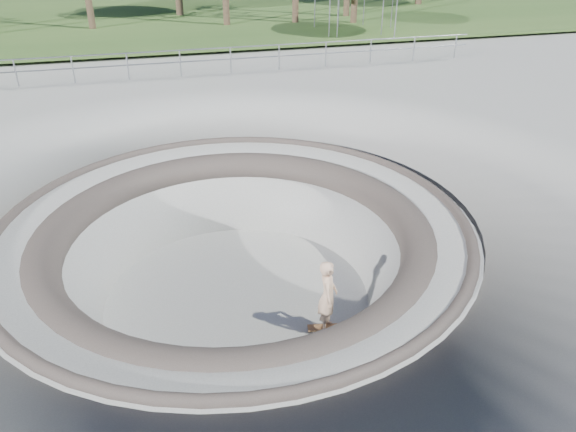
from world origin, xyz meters
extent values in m
plane|color=#ABABA6|center=(0.00, 0.00, 0.00)|extent=(180.00, 180.00, 0.00)
torus|color=#ABABA6|center=(0.00, 0.00, -2.00)|extent=(14.00, 14.00, 4.00)
cylinder|color=#ABABA6|center=(0.00, 0.00, -1.95)|extent=(6.60, 6.60, 0.10)
torus|color=#4B423C|center=(0.00, 0.00, -0.02)|extent=(10.24, 10.24, 0.24)
torus|color=#4B423C|center=(0.00, 0.00, -0.45)|extent=(8.91, 8.91, 0.81)
ellipsoid|color=brown|center=(8.00, 60.00, -7.87)|extent=(61.60, 44.00, 28.60)
ellipsoid|color=brown|center=(35.00, 52.00, -5.36)|extent=(42.00, 30.00, 19.50)
cylinder|color=gray|center=(0.00, 12.00, 1.17)|extent=(25.00, 0.05, 0.05)
cylinder|color=gray|center=(0.00, 12.00, 0.72)|extent=(25.00, 0.05, 0.05)
cube|color=olive|center=(1.60, -1.72, -1.83)|extent=(0.82, 0.37, 0.02)
cylinder|color=#ADADB2|center=(1.60, -1.72, -1.86)|extent=(0.07, 0.17, 0.03)
cylinder|color=#ADADB2|center=(1.60, -1.72, -1.86)|extent=(0.07, 0.17, 0.03)
cylinder|color=silver|center=(1.60, -1.72, -1.87)|extent=(0.07, 0.04, 0.06)
cylinder|color=silver|center=(1.60, -1.72, -1.87)|extent=(0.07, 0.04, 0.06)
cylinder|color=silver|center=(1.60, -1.72, -1.87)|extent=(0.07, 0.04, 0.06)
cylinder|color=silver|center=(1.60, -1.72, -1.87)|extent=(0.07, 0.04, 0.06)
imported|color=beige|center=(1.60, -1.72, -1.00)|extent=(0.55, 0.69, 1.64)
cylinder|color=gray|center=(7.98, 17.28, 1.39)|extent=(0.06, 0.06, 2.21)
cylinder|color=gray|center=(10.79, 17.28, 1.39)|extent=(0.06, 0.06, 2.21)
cylinder|color=gray|center=(7.98, 20.10, 1.39)|extent=(0.06, 0.06, 2.21)
cylinder|color=gray|center=(10.79, 20.10, 1.39)|extent=(0.06, 0.06, 2.21)
cylinder|color=gray|center=(8.71, 16.57, 1.41)|extent=(0.06, 0.06, 2.25)
cylinder|color=gray|center=(11.57, 16.57, 1.41)|extent=(0.06, 0.06, 2.25)
cylinder|color=gray|center=(8.71, 19.43, 1.41)|extent=(0.06, 0.06, 2.25)
cylinder|color=gray|center=(11.57, 19.43, 1.41)|extent=(0.06, 0.06, 2.25)
camera|label=1|loc=(-1.56, -10.52, 5.97)|focal=35.00mm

